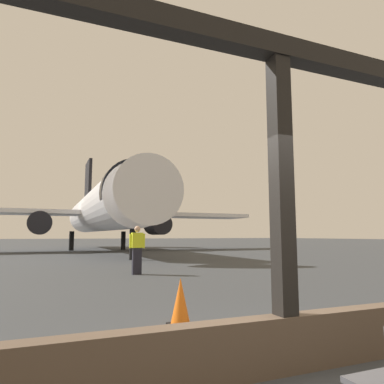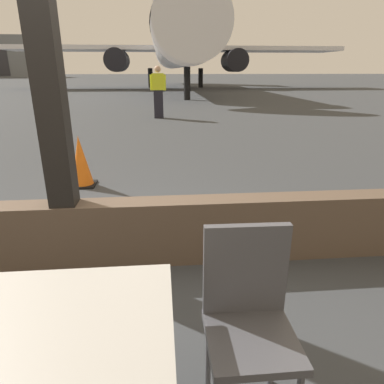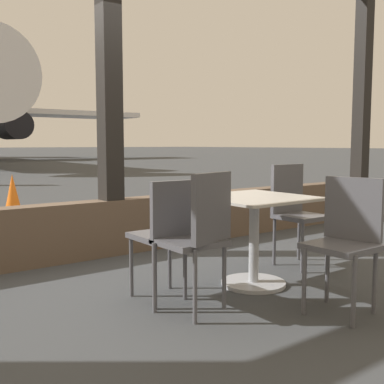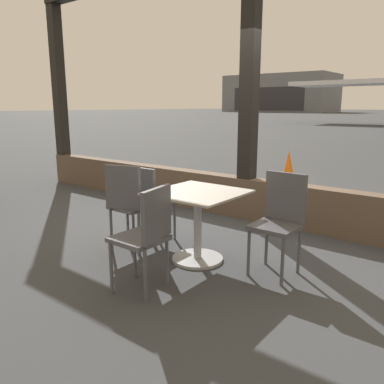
# 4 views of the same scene
# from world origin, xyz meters

# --- Properties ---
(ground_plane) EXTENTS (220.00, 220.00, 0.00)m
(ground_plane) POSITION_xyz_m (0.00, 40.00, 0.00)
(ground_plane) COLOR #383A3D
(window_frame) EXTENTS (8.85, 0.24, 3.67)m
(window_frame) POSITION_xyz_m (0.00, 0.00, 1.34)
(window_frame) COLOR brown
(window_frame) RESTS_ON ground
(airplane) EXTENTS (29.57, 30.60, 10.62)m
(airplane) POSITION_xyz_m (2.32, 28.76, 3.68)
(airplane) COLOR silver
(airplane) RESTS_ON ground
(ground_crew_worker) EXTENTS (0.55, 0.24, 1.74)m
(ground_crew_worker) POSITION_xyz_m (0.74, 9.57, 0.90)
(ground_crew_worker) COLOR black
(ground_crew_worker) RESTS_ON ground
(traffic_cone) EXTENTS (0.36, 0.36, 0.73)m
(traffic_cone) POSITION_xyz_m (-0.36, 2.18, 0.35)
(traffic_cone) COLOR orange
(traffic_cone) RESTS_ON ground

